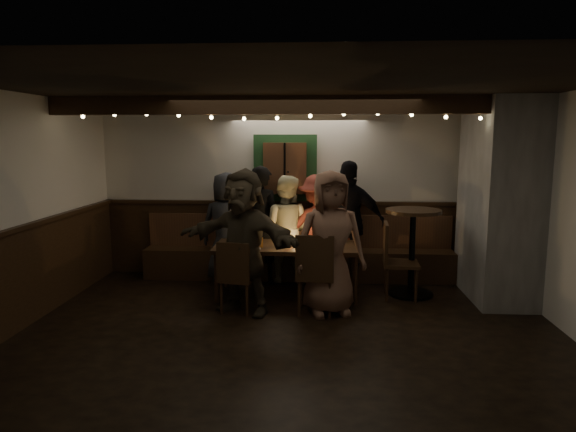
# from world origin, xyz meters

# --- Properties ---
(room) EXTENTS (6.02, 5.01, 2.62)m
(room) POSITION_xyz_m (1.07, 1.42, 1.07)
(room) COLOR black
(room) RESTS_ON ground
(dining_table) EXTENTS (1.92, 0.82, 0.83)m
(dining_table) POSITION_xyz_m (-0.11, 1.40, 0.63)
(dining_table) COLOR black
(dining_table) RESTS_ON ground
(chair_near_left) EXTENTS (0.47, 0.47, 0.89)m
(chair_near_left) POSITION_xyz_m (-0.67, 0.64, 0.50)
(chair_near_left) COLOR black
(chair_near_left) RESTS_ON ground
(chair_near_right) EXTENTS (0.48, 0.48, 0.99)m
(chair_near_right) POSITION_xyz_m (0.28, 0.63, 0.56)
(chair_near_right) COLOR black
(chair_near_right) RESTS_ON ground
(chair_end) EXTENTS (0.48, 0.48, 1.00)m
(chair_end) POSITION_xyz_m (1.30, 1.37, 0.56)
(chair_end) COLOR black
(chair_end) RESTS_ON ground
(high_top) EXTENTS (0.73, 0.73, 1.17)m
(high_top) POSITION_xyz_m (1.56, 1.52, 0.74)
(high_top) COLOR black
(high_top) RESTS_ON ground
(person_a) EXTENTS (0.84, 0.59, 1.61)m
(person_a) POSITION_xyz_m (-1.03, 2.07, 0.81)
(person_a) COLOR #25272D
(person_a) RESTS_ON ground
(person_b) EXTENTS (0.73, 0.61, 1.71)m
(person_b) POSITION_xyz_m (-0.53, 2.11, 0.85)
(person_b) COLOR black
(person_b) RESTS_ON ground
(person_c) EXTENTS (0.88, 0.75, 1.57)m
(person_c) POSITION_xyz_m (-0.17, 2.09, 0.78)
(person_c) COLOR beige
(person_c) RESTS_ON ground
(person_d) EXTENTS (1.02, 0.59, 1.58)m
(person_d) POSITION_xyz_m (0.30, 2.11, 0.79)
(person_d) COLOR maroon
(person_d) RESTS_ON ground
(person_e) EXTENTS (1.12, 0.69, 1.78)m
(person_e) POSITION_xyz_m (0.75, 2.08, 0.89)
(person_e) COLOR black
(person_e) RESTS_ON ground
(person_f) EXTENTS (1.69, 1.14, 1.75)m
(person_f) POSITION_xyz_m (-0.59, 0.71, 0.87)
(person_f) COLOR #382F23
(person_f) RESTS_ON ground
(person_g) EXTENTS (0.95, 0.74, 1.73)m
(person_g) POSITION_xyz_m (0.45, 0.73, 0.87)
(person_g) COLOR brown
(person_g) RESTS_ON ground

